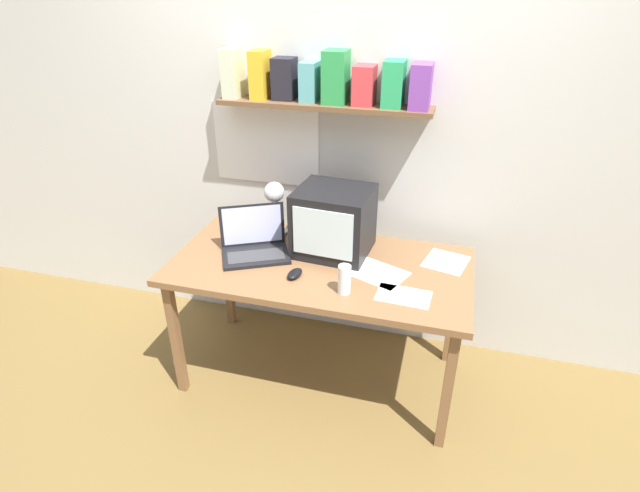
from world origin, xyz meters
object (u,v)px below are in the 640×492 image
(laptop, at_px, (254,242))
(computer_mouse, at_px, (295,274))
(printed_handout, at_px, (377,273))
(loose_paper_near_monitor, at_px, (403,296))
(corner_desk, at_px, (320,274))
(crt_monitor, at_px, (334,221))
(loose_paper_near_laptop, at_px, (446,262))
(juice_glass, at_px, (344,281))
(desk_lamp, at_px, (275,199))

(laptop, height_order, computer_mouse, laptop)
(printed_handout, distance_m, loose_paper_near_monitor, 0.22)
(corner_desk, xyz_separation_m, laptop, (-0.36, 0.02, 0.12))
(corner_desk, bearing_deg, crt_monitor, 77.54)
(printed_handout, bearing_deg, loose_paper_near_laptop, 32.41)
(juice_glass, height_order, computer_mouse, juice_glass)
(computer_mouse, bearing_deg, loose_paper_near_monitor, -3.01)
(computer_mouse, height_order, printed_handout, computer_mouse)
(juice_glass, xyz_separation_m, loose_paper_near_laptop, (0.44, 0.41, -0.06))
(desk_lamp, height_order, computer_mouse, desk_lamp)
(computer_mouse, bearing_deg, loose_paper_near_laptop, 25.96)
(crt_monitor, distance_m, computer_mouse, 0.36)
(crt_monitor, bearing_deg, laptop, -157.38)
(laptop, relative_size, loose_paper_near_monitor, 1.65)
(corner_desk, relative_size, juice_glass, 10.73)
(desk_lamp, bearing_deg, loose_paper_near_laptop, -15.58)
(laptop, relative_size, printed_handout, 1.26)
(desk_lamp, bearing_deg, laptop, -117.69)
(desk_lamp, xyz_separation_m, computer_mouse, (0.23, -0.37, -0.22))
(crt_monitor, bearing_deg, loose_paper_near_monitor, -34.34)
(corner_desk, distance_m, computer_mouse, 0.19)
(corner_desk, relative_size, laptop, 3.64)
(desk_lamp, bearing_deg, crt_monitor, -24.78)
(computer_mouse, distance_m, loose_paper_near_monitor, 0.53)
(crt_monitor, height_order, loose_paper_near_monitor, crt_monitor)
(loose_paper_near_monitor, bearing_deg, corner_desk, 157.58)
(corner_desk, distance_m, juice_glass, 0.32)
(loose_paper_near_monitor, bearing_deg, desk_lamp, 152.27)
(desk_lamp, relative_size, juice_glass, 2.33)
(juice_glass, height_order, loose_paper_near_monitor, juice_glass)
(crt_monitor, height_order, computer_mouse, crt_monitor)
(loose_paper_near_laptop, xyz_separation_m, loose_paper_near_monitor, (-0.17, -0.37, 0.00))
(juice_glass, xyz_separation_m, computer_mouse, (-0.26, 0.07, -0.05))
(juice_glass, relative_size, computer_mouse, 1.24)
(computer_mouse, bearing_deg, desk_lamp, 121.67)
(laptop, bearing_deg, computer_mouse, -59.35)
(corner_desk, height_order, crt_monitor, crt_monitor)
(laptop, bearing_deg, loose_paper_near_laptop, -17.71)
(printed_handout, height_order, loose_paper_near_monitor, same)
(crt_monitor, relative_size, computer_mouse, 3.52)
(computer_mouse, bearing_deg, printed_handout, 19.87)
(computer_mouse, relative_size, loose_paper_near_laptop, 0.44)
(desk_lamp, bearing_deg, printed_handout, -34.77)
(corner_desk, bearing_deg, printed_handout, -3.75)
(desk_lamp, bearing_deg, loose_paper_near_monitor, -41.43)
(loose_paper_near_monitor, bearing_deg, printed_handout, 132.52)
(computer_mouse, relative_size, printed_handout, 0.34)
(printed_handout, bearing_deg, juice_glass, -119.50)
(desk_lamp, relative_size, loose_paper_near_monitor, 1.31)
(corner_desk, height_order, loose_paper_near_monitor, loose_paper_near_monitor)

